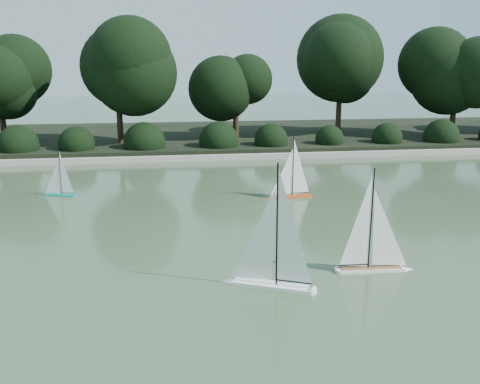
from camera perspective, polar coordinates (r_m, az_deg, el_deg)
The scene contains 9 objects.
ground at distance 8.20m, azimuth 2.97°, elevation -8.12°, with size 80.00×80.00×0.00m, color #314127.
pond_coping at distance 16.79m, azimuth -2.77°, elevation 3.73°, with size 40.00×0.35×0.18m, color gray.
far_bank at distance 20.72m, azimuth -3.77°, elevation 5.85°, with size 40.00×8.00×0.30m, color black.
tree_line at distance 19.09m, azimuth 0.24°, elevation 12.69°, with size 26.31×3.93×4.39m.
shrub_hedge at distance 17.62m, azimuth -3.05°, elevation 5.40°, with size 29.10×1.10×1.10m.
sailboat_white_a at distance 7.47m, azimuth 2.71°, elevation -7.96°, with size 1.32×0.75×1.89m.
sailboat_white_b at distance 8.27m, azimuth 14.50°, elevation -6.46°, with size 1.23×0.24×1.68m.
sailboat_orange at distance 12.24m, azimuth 5.09°, elevation 0.48°, with size 1.09×0.26×1.49m.
sailboat_teal at distance 13.07m, azimuth -18.90°, elevation 0.42°, with size 0.85×0.38×1.17m.
Camera 1 is at (-1.45, -7.46, 3.09)m, focal length 40.00 mm.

